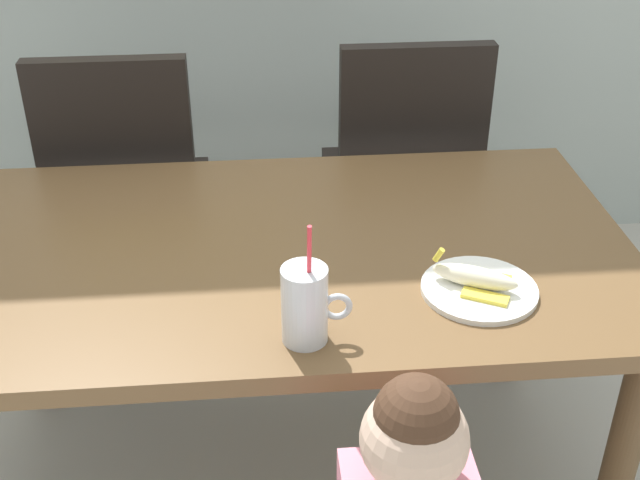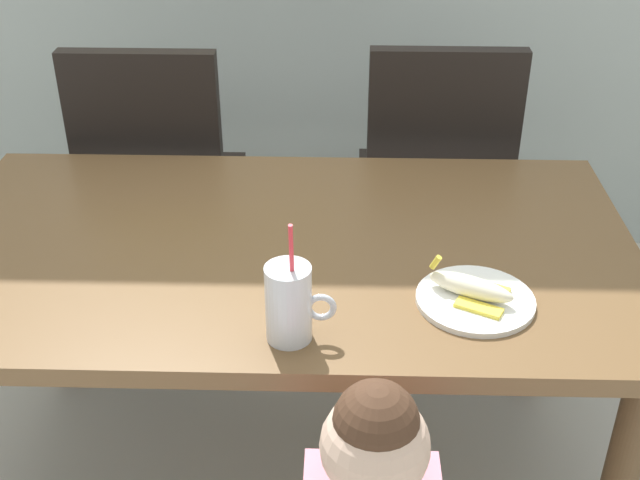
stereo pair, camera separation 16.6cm
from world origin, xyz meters
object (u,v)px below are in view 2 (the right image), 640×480
at_px(dining_chair_right, 435,173).
at_px(peeled_banana, 472,288).
at_px(dining_table, 284,277).
at_px(snack_plate, 475,300).
at_px(milk_cup, 289,307).
at_px(dining_chair_left, 160,176).

relative_size(dining_chair_right, peeled_banana, 5.61).
height_order(dining_table, snack_plate, snack_plate).
height_order(dining_chair_right, milk_cup, milk_cup).
bearing_deg(dining_table, dining_chair_right, 59.60).
bearing_deg(milk_cup, snack_plate, 18.53).
bearing_deg(dining_table, dining_chair_left, 122.72).
bearing_deg(dining_chair_left, milk_cup, 114.71).
xyz_separation_m(dining_chair_left, peeled_banana, (0.79, -0.86, 0.20)).
height_order(dining_table, dining_chair_left, dining_chair_left).
relative_size(dining_table, dining_chair_left, 1.60).
bearing_deg(milk_cup, dining_chair_right, 70.10).
distance_m(dining_chair_left, milk_cup, 1.10).
bearing_deg(peeled_banana, dining_chair_left, 132.84).
distance_m(dining_chair_right, peeled_banana, 0.92).
height_order(dining_table, dining_chair_right, dining_chair_right).
relative_size(dining_table, peeled_banana, 8.95).
xyz_separation_m(dining_table, milk_cup, (0.03, -0.33, 0.16)).
bearing_deg(dining_chair_left, peeled_banana, 132.84).
bearing_deg(peeled_banana, dining_chair_right, 88.39).
xyz_separation_m(dining_chair_right, milk_cup, (-0.37, -1.02, 0.23)).
relative_size(dining_table, dining_chair_right, 1.60).
height_order(dining_chair_left, milk_cup, milk_cup).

